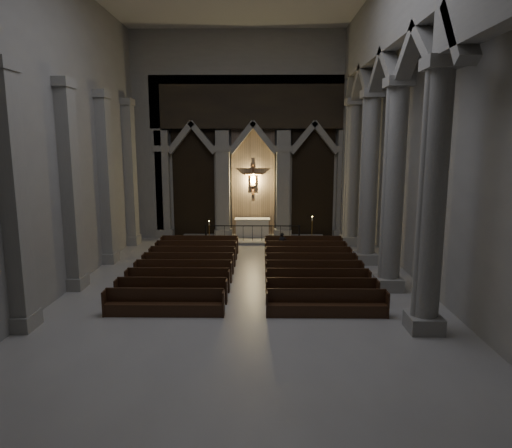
{
  "coord_description": "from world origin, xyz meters",
  "views": [
    {
      "loc": [
        0.55,
        -15.75,
        5.66
      ],
      "look_at": [
        0.3,
        3.0,
        2.33
      ],
      "focal_mm": 32.0,
      "sensor_mm": 36.0,
      "label": 1
    }
  ],
  "objects_px": {
    "worshipper": "(282,243)",
    "altar": "(252,227)",
    "candle_stand_left": "(209,240)",
    "candle_stand_right": "(312,236)",
    "pews": "(249,271)",
    "altar_rail": "(252,231)"
  },
  "relations": [
    {
      "from": "candle_stand_right",
      "to": "pews",
      "type": "height_order",
      "value": "candle_stand_right"
    },
    {
      "from": "candle_stand_left",
      "to": "worshipper",
      "type": "height_order",
      "value": "candle_stand_left"
    },
    {
      "from": "altar",
      "to": "worshipper",
      "type": "distance_m",
      "value": 4.15
    },
    {
      "from": "pews",
      "to": "worshipper",
      "type": "bearing_deg",
      "value": 69.53
    },
    {
      "from": "altar_rail",
      "to": "worshipper",
      "type": "xyz_separation_m",
      "value": [
        1.6,
        -2.48,
        -0.16
      ]
    },
    {
      "from": "worshipper",
      "to": "candle_stand_right",
      "type": "bearing_deg",
      "value": 55.35
    },
    {
      "from": "altar",
      "to": "candle_stand_left",
      "type": "distance_m",
      "value": 3.27
    },
    {
      "from": "altar_rail",
      "to": "pews",
      "type": "distance_m",
      "value": 6.78
    },
    {
      "from": "candle_stand_right",
      "to": "worshipper",
      "type": "relative_size",
      "value": 1.45
    },
    {
      "from": "worshipper",
      "to": "candle_stand_left",
      "type": "bearing_deg",
      "value": 160.74
    },
    {
      "from": "altar_rail",
      "to": "pews",
      "type": "height_order",
      "value": "altar_rail"
    },
    {
      "from": "altar_rail",
      "to": "candle_stand_right",
      "type": "xyz_separation_m",
      "value": [
        3.39,
        -0.08,
        -0.27
      ]
    },
    {
      "from": "candle_stand_left",
      "to": "altar",
      "type": "bearing_deg",
      "value": 44.18
    },
    {
      "from": "candle_stand_right",
      "to": "worshipper",
      "type": "height_order",
      "value": "candle_stand_right"
    },
    {
      "from": "altar_rail",
      "to": "worshipper",
      "type": "bearing_deg",
      "value": -57.19
    },
    {
      "from": "altar",
      "to": "pews",
      "type": "bearing_deg",
      "value": -89.79
    },
    {
      "from": "worshipper",
      "to": "altar",
      "type": "bearing_deg",
      "value": 115.15
    },
    {
      "from": "altar",
      "to": "candle_stand_right",
      "type": "distance_m",
      "value": 3.71
    },
    {
      "from": "candle_stand_right",
      "to": "pews",
      "type": "bearing_deg",
      "value": -116.88
    },
    {
      "from": "altar_rail",
      "to": "candle_stand_right",
      "type": "distance_m",
      "value": 3.4
    },
    {
      "from": "candle_stand_left",
      "to": "worshipper",
      "type": "bearing_deg",
      "value": -21.29
    },
    {
      "from": "candle_stand_right",
      "to": "pews",
      "type": "relative_size",
      "value": 0.17
    }
  ]
}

